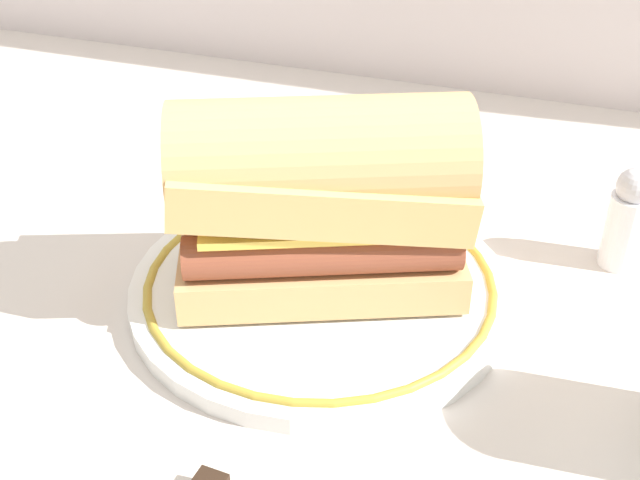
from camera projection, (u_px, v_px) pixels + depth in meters
The scene contains 4 objects.
ground_plane at pixel (363, 292), 0.56m from camera, with size 1.50×1.50×0.00m, color beige.
plate at pixel (320, 286), 0.55m from camera, with size 0.25×0.25×0.01m.
sausage_sandwich at pixel (320, 195), 0.51m from camera, with size 0.20×0.15×0.13m.
salt_shaker at pixel (628, 219), 0.57m from camera, with size 0.03×0.03×0.08m.
Camera 1 is at (0.12, -0.43, 0.34)m, focal length 46.68 mm.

